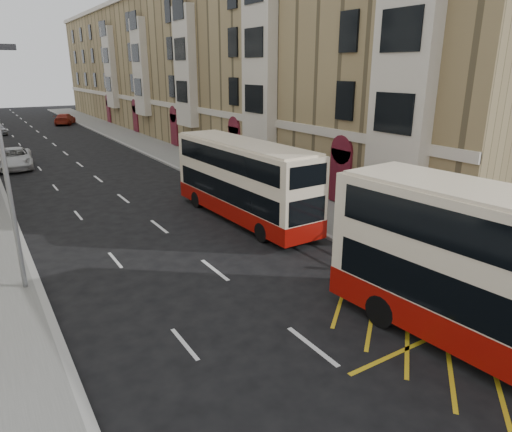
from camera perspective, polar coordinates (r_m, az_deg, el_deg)
pavement_right at (r=38.44m, az=-8.17°, el=6.76°), size 4.00×120.00×0.15m
kerb_right at (r=37.69m, az=-10.96°, el=6.39°), size 0.25×120.00×0.15m
kerb_left at (r=35.32m, az=-29.38°, el=3.62°), size 0.25×120.00×0.15m
road_markings at (r=50.60m, az=-23.73°, el=8.04°), size 10.00×110.00×0.01m
terrace_right at (r=54.57m, az=-8.57°, el=17.88°), size 10.75×79.00×15.25m
guard_railing at (r=18.16m, az=19.19°, el=-4.31°), size 0.06×6.56×1.01m
street_lamp_near at (r=16.78m, az=-28.83°, el=6.17°), size 0.93×0.18×8.00m
double_decker_rear at (r=23.01m, az=-1.63°, el=4.44°), size 2.62×10.14×4.02m
pedestrian_far at (r=18.26m, az=19.79°, el=-4.06°), size 0.97×0.70×1.52m
white_van at (r=40.37m, az=-28.01°, el=6.38°), size 3.02×5.75×1.54m
car_red at (r=69.89m, az=-22.79°, el=11.13°), size 3.83×5.58×1.50m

